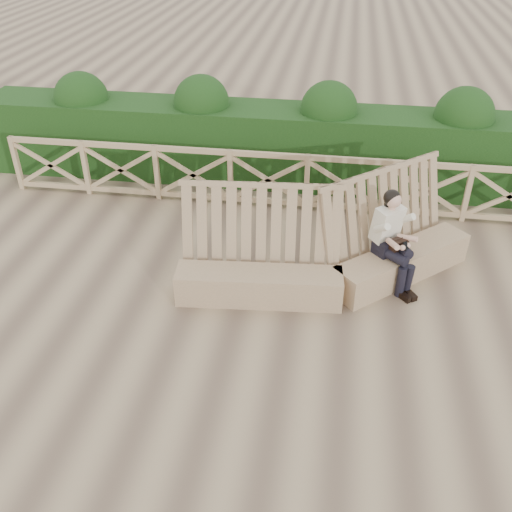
# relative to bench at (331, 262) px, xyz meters

# --- Properties ---
(ground) EXTENTS (60.00, 60.00, 0.00)m
(ground) POSITION_rel_bench_xyz_m (-1.28, -1.14, -0.41)
(ground) COLOR brown
(ground) RESTS_ON ground
(bench) EXTENTS (4.41, 2.45, 1.62)m
(bench) POSITION_rel_bench_xyz_m (0.00, 0.00, 0.00)
(bench) COLOR olive
(bench) RESTS_ON ground
(woman) EXTENTS (0.81, 0.91, 1.52)m
(woman) POSITION_rel_bench_xyz_m (0.86, 0.22, 0.40)
(woman) COLOR black
(woman) RESTS_ON ground
(guardrail) EXTENTS (10.10, 0.09, 1.10)m
(guardrail) POSITION_rel_bench_xyz_m (-1.28, 2.36, 0.14)
(guardrail) COLOR #998459
(guardrail) RESTS_ON ground
(hedge) EXTENTS (12.00, 1.20, 1.50)m
(hedge) POSITION_rel_bench_xyz_m (-1.28, 3.56, 0.34)
(hedge) COLOR black
(hedge) RESTS_ON ground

